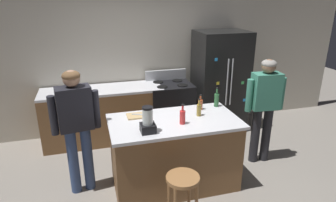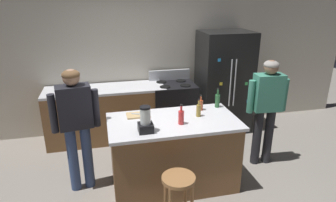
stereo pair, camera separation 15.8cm
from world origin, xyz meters
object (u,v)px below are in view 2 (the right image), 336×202
refrigerator (224,82)px  bar_stool (178,188)px  person_by_island_left (76,120)px  bottle_olive_oil (217,100)px  kitchen_island (173,153)px  bottle_soda (181,117)px  cutting_board (138,115)px  bottle_vinegar (199,110)px  blender_appliance (146,121)px  bottle_cooking_sauce (201,105)px  person_by_sink_right (267,103)px  chef_knife (140,114)px  stove_range (173,108)px

refrigerator → bar_stool: (-1.46, -2.26, -0.42)m
person_by_island_left → bottle_olive_oil: size_ratio=5.86×
kitchen_island → bottle_soda: (0.06, -0.13, 0.56)m
person_by_island_left → bottle_olive_oil: 1.90m
bottle_soda → cutting_board: bottle_soda is taller
person_by_island_left → bottle_soda: size_ratio=6.32×
bottle_vinegar → blender_appliance: bearing=-158.2°
bar_stool → bottle_cooking_sauce: (0.58, 1.02, 0.52)m
person_by_island_left → person_by_sink_right: (2.62, 0.03, -0.02)m
bottle_olive_oil → bottle_cooking_sauce: bearing=-169.4°
bottle_cooking_sauce → cutting_board: size_ratio=0.72×
person_by_island_left → blender_appliance: 0.91m
person_by_island_left → person_by_sink_right: bearing=0.6°
person_by_island_left → chef_knife: person_by_island_left is taller
cutting_board → stove_range: bearing=58.4°
kitchen_island → bottle_olive_oil: bottle_olive_oil is taller
bar_stool → bottle_olive_oil: bottle_olive_oil is taller
kitchen_island → person_by_island_left: person_by_island_left is taller
bar_stool → person_by_island_left: bearing=137.6°
stove_range → blender_appliance: blender_appliance is taller
person_by_island_left → chef_knife: size_ratio=7.35×
refrigerator → bottle_cooking_sauce: size_ratio=8.43×
person_by_island_left → bottle_olive_oil: (1.89, 0.11, 0.06)m
cutting_board → chef_knife: chef_knife is taller
refrigerator → blender_appliance: refrigerator is taller
bar_stool → person_by_sink_right: bearing=32.3°
person_by_sink_right → cutting_board: 1.84m
kitchen_island → bar_stool: (-0.13, -0.76, 0.02)m
kitchen_island → bottle_vinegar: bottle_vinegar is taller
bar_stool → cutting_board: cutting_board is taller
person_by_sink_right → bottle_vinegar: 1.10m
bottle_vinegar → bottle_soda: size_ratio=0.92×
person_by_sink_right → bottle_soda: (-1.37, -0.35, 0.07)m
blender_appliance → bar_stool: bearing=-63.9°
person_by_island_left → bottle_cooking_sauce: bearing=2.0°
blender_appliance → cutting_board: bearing=92.6°
stove_range → bottle_cooking_sauce: size_ratio=5.18×
refrigerator → cutting_board: (-1.73, -1.26, 0.04)m
person_by_island_left → blender_appliance: bearing=-28.8°
blender_appliance → cutting_board: (-0.02, 0.48, -0.12)m
refrigerator → person_by_island_left: 2.83m
stove_range → bar_stool: 2.35m
refrigerator → bottle_olive_oil: refrigerator is taller
kitchen_island → cutting_board: 0.67m
blender_appliance → bottle_cooking_sauce: bearing=30.7°
stove_range → chef_knife: (-0.77, -1.28, 0.48)m
person_by_sink_right → bar_stool: (-1.57, -0.99, -0.47)m
blender_appliance → chef_knife: 0.50m
bottle_vinegar → person_by_sink_right: bearing=9.0°
bar_stool → bottle_cooking_sauce: size_ratio=2.92×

